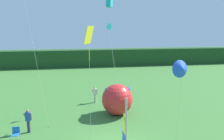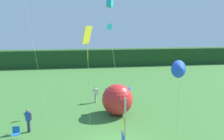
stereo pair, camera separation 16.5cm
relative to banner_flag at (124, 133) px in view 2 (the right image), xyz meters
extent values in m
cube|color=#1E421E|center=(-0.37, 30.02, -0.35)|extent=(80.00, 2.40, 3.12)
cylinder|color=#B7B7BC|center=(0.00, -0.29, 0.08)|extent=(0.06, 0.06, 3.98)
cube|color=yellow|center=(0.00, 0.04, 0.40)|extent=(0.02, 0.60, 1.06)
cube|color=white|center=(0.00, -0.15, 1.46)|extent=(0.02, 0.23, 1.06)
cylinder|color=#2D334C|center=(-6.03, 4.71, -1.45)|extent=(0.22, 0.22, 0.91)
cube|color=#284CA8|center=(-6.03, 4.71, -0.69)|extent=(0.36, 0.20, 0.61)
sphere|color=#A37556|center=(-6.03, 4.71, -0.26)|extent=(0.20, 0.20, 0.20)
cylinder|color=#A37556|center=(-6.26, 4.77, -0.61)|extent=(0.09, 0.48, 0.42)
cylinder|color=#A37556|center=(-5.80, 4.72, -0.71)|extent=(0.09, 0.14, 0.56)
cylinder|color=#B7B2A3|center=(-0.86, 10.20, -1.47)|extent=(0.22, 0.22, 0.89)
cube|color=white|center=(-0.86, 10.20, -0.76)|extent=(0.36, 0.20, 0.53)
sphere|color=tan|center=(-0.86, 10.20, -0.37)|extent=(0.20, 0.20, 0.20)
cylinder|color=tan|center=(-1.09, 10.26, -0.72)|extent=(0.09, 0.48, 0.42)
cylinder|color=tan|center=(-0.63, 10.20, -0.82)|extent=(0.09, 0.14, 0.56)
sphere|color=red|center=(0.81, 7.01, -0.58)|extent=(2.65, 2.65, 2.65)
sphere|color=green|center=(1.92, 7.50, -0.05)|extent=(0.37, 0.37, 0.37)
sphere|color=#23B2C6|center=(0.03, 7.87, 0.07)|extent=(0.37, 0.37, 0.37)
sphere|color=blue|center=(1.84, 7.32, 0.19)|extent=(0.37, 0.37, 0.37)
cylinder|color=#BCBCC1|center=(-6.89, 3.38, -1.70)|extent=(0.03, 0.03, 0.42)
cylinder|color=#BCBCC1|center=(-6.41, 3.38, -1.70)|extent=(0.03, 0.03, 0.42)
cylinder|color=#BCBCC1|center=(-6.89, 3.86, -1.70)|extent=(0.03, 0.03, 0.42)
cylinder|color=#BCBCC1|center=(-6.41, 3.86, -1.70)|extent=(0.03, 0.03, 0.42)
cube|color=#1E66B2|center=(-6.65, 3.62, -1.47)|extent=(0.48, 0.48, 0.03)
cube|color=#1E66B2|center=(-6.65, 3.86, -1.24)|extent=(0.48, 0.03, 0.44)
cylinder|color=silver|center=(-1.81, 0.40, 1.67)|extent=(0.16, 3.36, 7.16)
cube|color=yellow|center=(-1.88, -1.28, 5.25)|extent=(0.47, 0.57, 0.74)
cylinder|color=yellow|center=(-1.88, -1.28, 4.52)|extent=(0.02, 0.02, 0.70)
cylinder|color=brown|center=(-4.74, 5.38, -1.87)|extent=(0.03, 0.03, 0.08)
cylinder|color=silver|center=(-5.47, 5.91, 3.49)|extent=(1.47, 1.09, 10.80)
cylinder|color=brown|center=(1.28, 6.83, -1.87)|extent=(0.03, 0.03, 0.08)
cylinder|color=silver|center=(0.82, 8.01, 1.81)|extent=(0.93, 2.38, 7.45)
cone|color=#23B2C6|center=(0.36, 9.20, 5.53)|extent=(0.65, 0.56, 0.61)
cylinder|color=silver|center=(2.77, -0.38, 0.88)|extent=(0.86, 1.79, 5.59)
cone|color=blue|center=(2.35, -1.27, 3.68)|extent=(0.90, 0.58, 0.87)
cylinder|color=brown|center=(1.40, 11.26, -1.87)|extent=(0.03, 0.03, 0.08)
cylinder|color=silver|center=(0.97, 10.55, 2.84)|extent=(0.88, 1.43, 9.50)
cube|color=#23B2C6|center=(0.54, 9.84, 7.59)|extent=(0.67, 0.70, 0.74)
camera|label=1|loc=(-2.33, -10.58, 5.66)|focal=35.22mm
camera|label=2|loc=(-2.16, -10.61, 5.66)|focal=35.22mm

